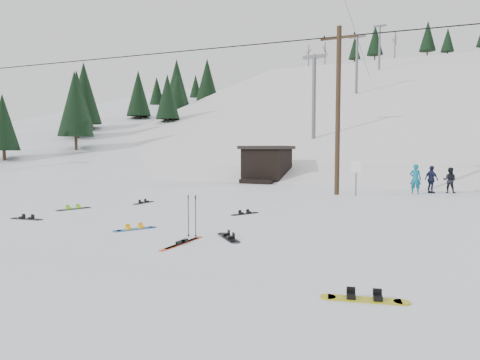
% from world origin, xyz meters
% --- Properties ---
extents(ground, '(200.00, 200.00, 0.00)m').
position_xyz_m(ground, '(0.00, 0.00, 0.00)').
color(ground, white).
rests_on(ground, ground).
extents(ski_slope, '(60.00, 85.24, 65.97)m').
position_xyz_m(ski_slope, '(0.00, 55.00, -12.00)').
color(ski_slope, white).
rests_on(ski_slope, ground).
extents(ridge_left, '(47.54, 95.03, 58.38)m').
position_xyz_m(ridge_left, '(-36.00, 48.00, -11.00)').
color(ridge_left, white).
rests_on(ridge_left, ground).
extents(treeline_left, '(20.00, 64.00, 10.00)m').
position_xyz_m(treeline_left, '(-34.00, 40.00, 0.00)').
color(treeline_left, black).
rests_on(treeline_left, ground).
extents(treeline_crest, '(50.00, 6.00, 10.00)m').
position_xyz_m(treeline_crest, '(0.00, 86.00, 0.00)').
color(treeline_crest, black).
rests_on(treeline_crest, ski_slope).
extents(utility_pole, '(2.00, 0.26, 9.00)m').
position_xyz_m(utility_pole, '(2.00, 14.00, 4.68)').
color(utility_pole, '#3A2819').
rests_on(utility_pole, ground).
extents(trail_sign, '(0.50, 0.09, 1.85)m').
position_xyz_m(trail_sign, '(3.10, 13.58, 1.27)').
color(trail_sign, '#595B60').
rests_on(trail_sign, ground).
extents(lift_hut, '(3.40, 4.10, 2.75)m').
position_xyz_m(lift_hut, '(-5.00, 20.94, 1.36)').
color(lift_hut, black).
rests_on(lift_hut, ground).
extents(lift_tower_near, '(2.20, 0.36, 8.00)m').
position_xyz_m(lift_tower_near, '(-4.00, 30.00, 7.86)').
color(lift_tower_near, '#595B60').
rests_on(lift_tower_near, ski_slope).
extents(lift_tower_mid, '(2.20, 0.36, 8.00)m').
position_xyz_m(lift_tower_mid, '(-4.00, 50.00, 14.36)').
color(lift_tower_mid, '#595B60').
rests_on(lift_tower_mid, ski_slope).
extents(lift_tower_far, '(2.20, 0.36, 8.00)m').
position_xyz_m(lift_tower_far, '(-4.00, 70.00, 20.86)').
color(lift_tower_far, '#595B60').
rests_on(lift_tower_far, ski_slope).
extents(hero_snowboard, '(0.80, 1.25, 0.10)m').
position_xyz_m(hero_snowboard, '(-1.12, 1.03, 0.03)').
color(hero_snowboard, blue).
rests_on(hero_snowboard, ground).
extents(hero_skis, '(0.12, 1.85, 0.10)m').
position_xyz_m(hero_skis, '(1.30, -0.02, 0.03)').
color(hero_skis, '#B53712').
rests_on(hero_skis, ground).
extents(ski_poles, '(0.32, 0.09, 1.18)m').
position_xyz_m(ski_poles, '(1.10, 0.77, 0.60)').
color(ski_poles, black).
rests_on(ski_poles, ground).
extents(board_scatter_a, '(1.33, 0.41, 0.09)m').
position_xyz_m(board_scatter_a, '(-5.81, 0.90, 0.02)').
color(board_scatter_a, black).
rests_on(board_scatter_a, ground).
extents(board_scatter_b, '(0.26, 1.37, 0.10)m').
position_xyz_m(board_scatter_b, '(-5.05, 6.36, 0.02)').
color(board_scatter_b, black).
rests_on(board_scatter_b, ground).
extents(board_scatter_c, '(0.63, 1.42, 0.10)m').
position_xyz_m(board_scatter_c, '(-6.33, 3.47, 0.03)').
color(board_scatter_c, black).
rests_on(board_scatter_c, ground).
extents(board_scatter_d, '(1.12, 1.11, 0.10)m').
position_xyz_m(board_scatter_d, '(2.05, 1.14, 0.03)').
color(board_scatter_d, black).
rests_on(board_scatter_d, ground).
extents(board_scatter_e, '(1.38, 0.54, 0.10)m').
position_xyz_m(board_scatter_e, '(6.27, -2.22, 0.03)').
color(board_scatter_e, gold).
rests_on(board_scatter_e, ground).
extents(board_scatter_f, '(0.71, 1.17, 0.09)m').
position_xyz_m(board_scatter_f, '(0.56, 5.35, 0.02)').
color(board_scatter_f, black).
rests_on(board_scatter_f, ground).
extents(skier_teal, '(0.62, 0.43, 1.65)m').
position_xyz_m(skier_teal, '(5.81, 16.37, 0.83)').
color(skier_teal, '#0C637D').
rests_on(skier_teal, ground).
extents(skier_dark, '(0.78, 0.65, 1.45)m').
position_xyz_m(skier_dark, '(7.53, 17.61, 0.73)').
color(skier_dark, black).
rests_on(skier_dark, ground).
extents(skier_navy, '(0.93, 0.90, 1.56)m').
position_xyz_m(skier_navy, '(6.61, 17.05, 0.78)').
color(skier_navy, '#171C3B').
rests_on(skier_navy, ground).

